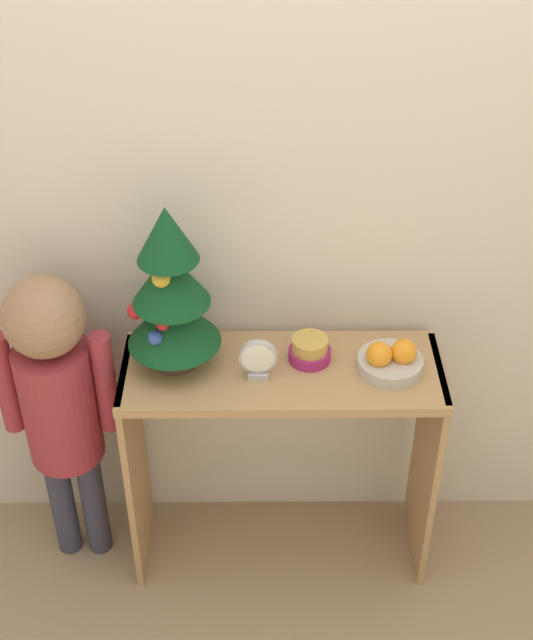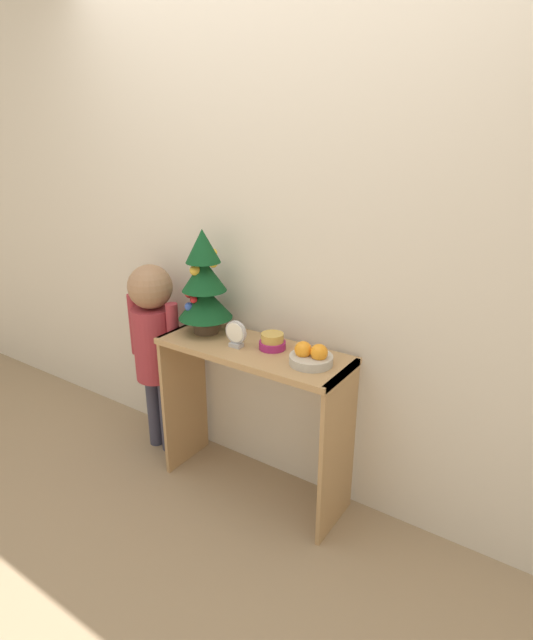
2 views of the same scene
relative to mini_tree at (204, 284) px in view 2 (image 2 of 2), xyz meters
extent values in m
plane|color=#997F60|center=(0.31, -0.21, -1.05)|extent=(12.00, 12.00, 0.00)
cube|color=beige|center=(0.31, 0.19, 0.20)|extent=(7.00, 0.05, 2.50)
cube|color=tan|center=(0.31, -0.03, -0.27)|extent=(0.94, 0.36, 0.03)
cube|color=tan|center=(-0.15, -0.03, -0.65)|extent=(0.02, 0.33, 0.80)
cube|color=tan|center=(0.77, -0.03, -0.65)|extent=(0.02, 0.33, 0.80)
cylinder|color=#4C3828|center=(0.00, 0.00, -0.23)|extent=(0.13, 0.13, 0.05)
cylinder|color=brown|center=(0.00, 0.00, -0.18)|extent=(0.02, 0.02, 0.04)
cone|color=#0F421E|center=(0.00, 0.00, -0.09)|extent=(0.27, 0.27, 0.16)
cone|color=#0F421E|center=(0.00, 0.00, 0.05)|extent=(0.22, 0.22, 0.16)
cone|color=#0F421E|center=(0.00, 0.00, 0.19)|extent=(0.17, 0.17, 0.16)
sphere|color=#2D4CA8|center=(-0.04, -0.07, -0.11)|extent=(0.04, 0.04, 0.04)
sphere|color=red|center=(-0.10, 0.00, -0.07)|extent=(0.05, 0.05, 0.05)
sphere|color=red|center=(-0.02, -0.06, -0.07)|extent=(0.04, 0.04, 0.04)
sphere|color=gold|center=(0.05, 0.01, 0.11)|extent=(0.05, 0.05, 0.05)
sphere|color=gold|center=(-0.02, -0.04, 0.07)|extent=(0.05, 0.05, 0.05)
sphere|color=gold|center=(0.03, 0.05, 0.15)|extent=(0.04, 0.04, 0.04)
cylinder|color=#B7B2A8|center=(0.62, -0.03, -0.23)|extent=(0.19, 0.19, 0.04)
sphere|color=orange|center=(0.66, -0.03, -0.19)|extent=(0.08, 0.08, 0.08)
sphere|color=orange|center=(0.59, -0.04, -0.19)|extent=(0.08, 0.08, 0.08)
cylinder|color=#9E2366|center=(0.39, 0.01, -0.24)|extent=(0.12, 0.12, 0.04)
cylinder|color=gold|center=(0.39, 0.01, -0.20)|extent=(0.11, 0.11, 0.04)
cube|color=#B2B2B7|center=(0.24, -0.07, -0.24)|extent=(0.06, 0.04, 0.02)
cylinder|color=#B2B2B7|center=(0.24, -0.07, -0.18)|extent=(0.11, 0.02, 0.11)
cylinder|color=white|center=(0.24, -0.07, -0.18)|extent=(0.09, 0.00, 0.09)
cylinder|color=#38384C|center=(-0.41, -0.02, -0.82)|extent=(0.08, 0.08, 0.45)
cylinder|color=#38384C|center=(-0.31, -0.02, -0.82)|extent=(0.08, 0.08, 0.45)
cylinder|color=#992D38|center=(-0.36, -0.02, -0.39)|extent=(0.23, 0.23, 0.41)
sphere|color=#997051|center=(-0.36, -0.02, -0.07)|extent=(0.24, 0.24, 0.24)
cylinder|color=#992D38|center=(-0.51, -0.02, -0.31)|extent=(0.06, 0.06, 0.35)
cylinder|color=#992D38|center=(-0.21, -0.02, -0.31)|extent=(0.06, 0.06, 0.35)
camera|label=1|loc=(0.25, -2.02, 1.42)|focal=50.00mm
camera|label=2|loc=(1.57, -1.77, 0.68)|focal=28.00mm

